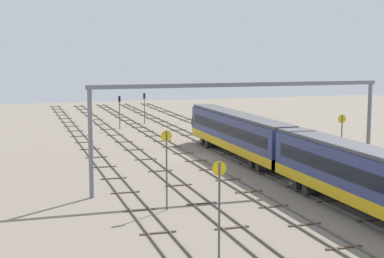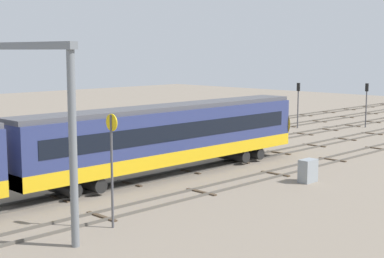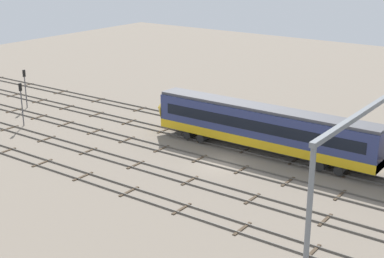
{
  "view_description": "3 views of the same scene",
  "coord_description": "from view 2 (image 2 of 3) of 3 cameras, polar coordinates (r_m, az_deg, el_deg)",
  "views": [
    {
      "loc": [
        -60.5,
        18.56,
        11.65
      ],
      "look_at": [
        5.22,
        -1.94,
        2.44
      ],
      "focal_mm": 53.94,
      "sensor_mm": 36.0,
      "label": 1
    },
    {
      "loc": [
        -28.92,
        -34.21,
        8.69
      ],
      "look_at": [
        4.21,
        -1.15,
        2.35
      ],
      "focal_mm": 54.45,
      "sensor_mm": 36.0,
      "label": 2
    },
    {
      "loc": [
        -27.35,
        42.33,
        20.11
      ],
      "look_at": [
        4.81,
        -2.03,
        2.13
      ],
      "focal_mm": 52.4,
      "sensor_mm": 36.0,
      "label": 3
    }
  ],
  "objects": [
    {
      "name": "relay_cabinet",
      "position": [
        39.4,
        11.29,
        -4.04
      ],
      "size": [
        1.3,
        0.78,
        1.53
      ],
      "color": "gray",
      "rests_on": "ground"
    },
    {
      "name": "track_with_train",
      "position": [
        42.03,
        -0.38,
        -4.12
      ],
      "size": [
        135.72,
        2.4,
        0.16
      ],
      "color": "#59544C",
      "rests_on": "ground"
    },
    {
      "name": "speed_sign_mid_trackside",
      "position": [
        28.55,
        -7.86,
        -2.7
      ],
      "size": [
        0.14,
        0.84,
        5.66
      ],
      "color": "#4C4C51",
      "rests_on": "ground"
    },
    {
      "name": "track_near_foreground",
      "position": [
        38.74,
        4.81,
        -5.17
      ],
      "size": [
        135.72,
        2.4,
        0.16
      ],
      "color": "#59544C",
      "rests_on": "ground"
    },
    {
      "name": "ground_plane",
      "position": [
        45.63,
        -4.77,
        -3.29
      ],
      "size": [
        151.72,
        151.72,
        0.0
      ],
      "primitive_type": "plane",
      "color": "gray"
    },
    {
      "name": "signal_light_trackside_departure",
      "position": [
        68.58,
        16.72,
        2.84
      ],
      "size": [
        0.31,
        0.32,
        5.01
      ],
      "color": "#4C4C51",
      "rests_on": "ground"
    },
    {
      "name": "track_middle",
      "position": [
        45.62,
        -4.77,
        -3.21
      ],
      "size": [
        135.72,
        2.4,
        0.16
      ],
      "color": "#59544C",
      "rests_on": "ground"
    },
    {
      "name": "track_second_far",
      "position": [
        49.45,
        -8.5,
        -2.41
      ],
      "size": [
        135.72,
        2.4,
        0.16
      ],
      "color": "#59544C",
      "rests_on": "ground"
    },
    {
      "name": "signal_light_trackside_approach",
      "position": [
        66.23,
        10.36,
        2.92
      ],
      "size": [
        0.31,
        0.32,
        5.09
      ],
      "color": "#4C4C51",
      "rests_on": "ground"
    },
    {
      "name": "track_far_background",
      "position": [
        53.47,
        -11.68,
        -1.73
      ],
      "size": [
        135.72,
        2.4,
        0.16
      ],
      "color": "#59544C",
      "rests_on": "ground"
    }
  ]
}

